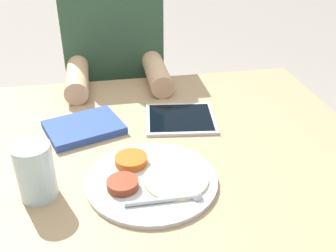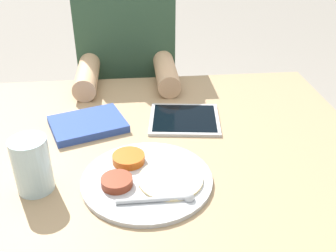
{
  "view_description": "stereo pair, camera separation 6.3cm",
  "coord_description": "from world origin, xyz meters",
  "px_view_note": "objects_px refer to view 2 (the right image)",
  "views": [
    {
      "loc": [
        -0.08,
        -0.76,
        1.29
      ],
      "look_at": [
        0.06,
        0.02,
        0.83
      ],
      "focal_mm": 42.0,
      "sensor_mm": 36.0,
      "label": 1
    },
    {
      "loc": [
        -0.01,
        -0.77,
        1.29
      ],
      "look_at": [
        0.06,
        0.02,
        0.83
      ],
      "focal_mm": 42.0,
      "sensor_mm": 36.0,
      "label": 2
    }
  ],
  "objects_px": {
    "red_notebook": "(88,125)",
    "tablet_device": "(184,119)",
    "person_diner": "(129,104)",
    "thali_tray": "(146,178)",
    "drinking_glass": "(32,165)"
  },
  "relations": [
    {
      "from": "thali_tray",
      "to": "red_notebook",
      "type": "relative_size",
      "value": 1.26
    },
    {
      "from": "red_notebook",
      "to": "person_diner",
      "type": "bearing_deg",
      "value": 77.42
    },
    {
      "from": "person_diner",
      "to": "tablet_device",
      "type": "bearing_deg",
      "value": -71.84
    },
    {
      "from": "tablet_device",
      "to": "drinking_glass",
      "type": "relative_size",
      "value": 1.73
    },
    {
      "from": "thali_tray",
      "to": "drinking_glass",
      "type": "bearing_deg",
      "value": -179.78
    },
    {
      "from": "red_notebook",
      "to": "person_diner",
      "type": "relative_size",
      "value": 0.18
    },
    {
      "from": "red_notebook",
      "to": "drinking_glass",
      "type": "distance_m",
      "value": 0.26
    },
    {
      "from": "thali_tray",
      "to": "drinking_glass",
      "type": "xyz_separation_m",
      "value": [
        -0.23,
        -0.0,
        0.05
      ]
    },
    {
      "from": "person_diner",
      "to": "drinking_glass",
      "type": "bearing_deg",
      "value": -105.03
    },
    {
      "from": "tablet_device",
      "to": "person_diner",
      "type": "xyz_separation_m",
      "value": [
        -0.15,
        0.46,
        -0.18
      ]
    },
    {
      "from": "red_notebook",
      "to": "drinking_glass",
      "type": "bearing_deg",
      "value": -109.64
    },
    {
      "from": "thali_tray",
      "to": "red_notebook",
      "type": "distance_m",
      "value": 0.28
    },
    {
      "from": "red_notebook",
      "to": "tablet_device",
      "type": "distance_m",
      "value": 0.26
    },
    {
      "from": "thali_tray",
      "to": "red_notebook",
      "type": "height_order",
      "value": "thali_tray"
    },
    {
      "from": "thali_tray",
      "to": "person_diner",
      "type": "height_order",
      "value": "person_diner"
    }
  ]
}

